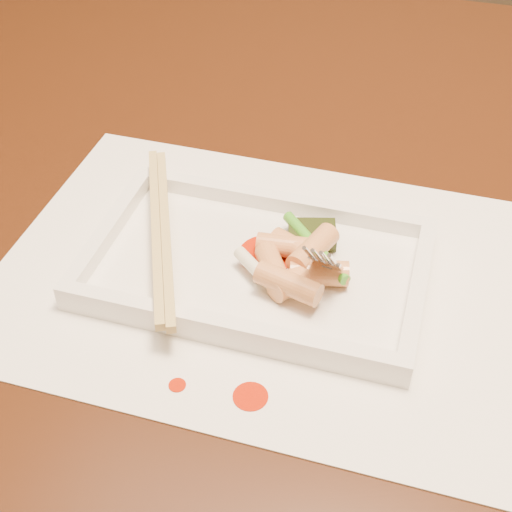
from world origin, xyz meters
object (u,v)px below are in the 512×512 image
(chopstick_a, at_px, (156,229))
(fork, at_px, (358,192))
(placemat, at_px, (256,274))
(plate_base, at_px, (256,269))
(table, at_px, (240,248))

(chopstick_a, distance_m, fork, 0.16)
(placemat, distance_m, plate_base, 0.00)
(chopstick_a, bearing_deg, fork, 6.75)
(plate_base, relative_size, fork, 1.86)
(plate_base, distance_m, chopstick_a, 0.08)
(chopstick_a, bearing_deg, plate_base, 0.00)
(table, bearing_deg, fork, -42.45)
(table, xyz_separation_m, fork, (0.13, -0.12, 0.18))
(table, xyz_separation_m, chopstick_a, (-0.03, -0.13, 0.13))
(placemat, bearing_deg, table, 112.89)
(fork, bearing_deg, chopstick_a, -173.25)
(placemat, distance_m, chopstick_a, 0.09)
(table, xyz_separation_m, plate_base, (0.06, -0.13, 0.11))
(plate_base, bearing_deg, fork, 14.42)
(fork, bearing_deg, plate_base, -165.58)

